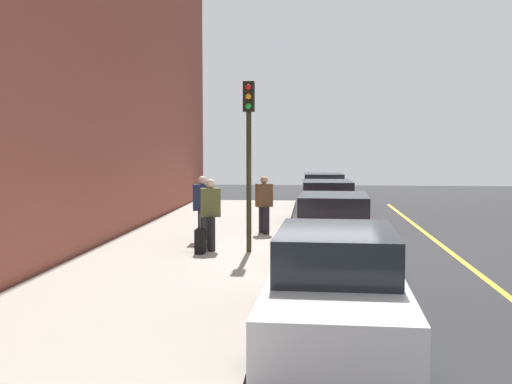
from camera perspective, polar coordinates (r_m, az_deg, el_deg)
ground_plane at (r=15.28m, az=6.06°, el=-5.89°), size 56.00×56.00×0.00m
sidewalk at (r=15.56m, az=-6.24°, el=-5.43°), size 28.00×4.60×0.15m
lane_stripe_centre at (r=15.67m, az=17.90°, el=-5.80°), size 28.00×0.14×0.01m
parked_car_silver at (r=26.59m, az=6.10°, el=0.05°), size 4.42×1.97×1.51m
parked_car_maroon at (r=20.91m, az=6.42°, el=-1.08°), size 4.49×2.00×1.51m
parked_car_red at (r=15.06m, az=6.99°, el=-3.13°), size 4.60×2.03×1.51m
parked_car_white at (r=8.81m, az=7.23°, el=-8.35°), size 4.85×2.03×1.51m
pedestrian_navy_coat at (r=16.79m, az=-4.84°, el=-1.30°), size 0.57×0.47×1.72m
pedestrian_olive_coat at (r=15.30m, az=-4.12°, el=-1.82°), size 0.56×0.52×1.72m
pedestrian_brown_coat at (r=18.12m, az=0.73°, el=-1.00°), size 0.51×0.52×1.65m
traffic_light_pole at (r=14.88m, az=-0.65°, el=5.02°), size 0.35×0.26×4.01m
rolling_suitcase at (r=14.88m, az=-5.05°, el=-4.43°), size 0.34×0.22×0.94m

